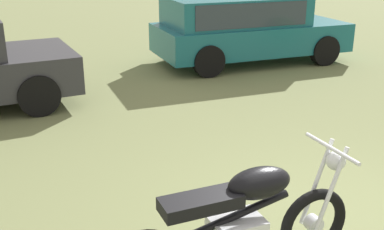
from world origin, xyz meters
The scene contains 2 objects.
motorcycle_black centered at (-1.14, 0.19, 0.48)m, with size 2.12×0.64×1.02m.
car_teal centered at (2.74, 6.31, 0.83)m, with size 4.26×2.18×1.43m.
Camera 1 is at (-2.84, -2.45, 2.51)m, focal length 44.72 mm.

